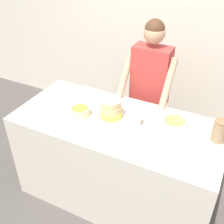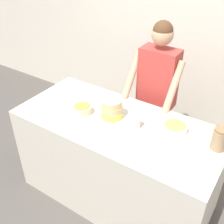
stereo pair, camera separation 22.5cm
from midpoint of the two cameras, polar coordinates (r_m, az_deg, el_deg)
name	(u,v)px [view 2 (the right image)]	position (r m, az deg, el deg)	size (l,w,h in m)	color
ground_plane	(93,223)	(2.75, -1.39, -21.76)	(14.00, 14.00, 0.00)	#4C4742
wall_back	(187,30)	(3.36, 17.01, 15.68)	(10.00, 0.05, 2.60)	beige
counter	(117,161)	(2.62, 3.52, -10.08)	(1.76, 0.80, 0.90)	beige
person_baker	(157,86)	(2.75, 11.46, 5.07)	(0.48, 0.44, 1.60)	#2D2D38
cake	(112,110)	(2.34, 2.78, 0.33)	(0.32, 0.32, 0.18)	silver
frosting_bowl_yellow	(175,128)	(2.29, 15.44, -3.17)	(0.20, 0.20, 0.06)	white
frosting_bowl_orange	(82,109)	(2.43, -3.39, 0.53)	(0.17, 0.17, 0.07)	beige
drinking_glass	(136,121)	(2.25, 7.73, -1.94)	(0.07, 0.07, 0.13)	silver
ceramic_plate	(171,152)	(2.10, 15.05, -7.95)	(0.24, 0.24, 0.01)	silver
stoneware_jar	(220,139)	(2.20, 23.82, -5.17)	(0.11, 0.11, 0.18)	#9E7F5B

